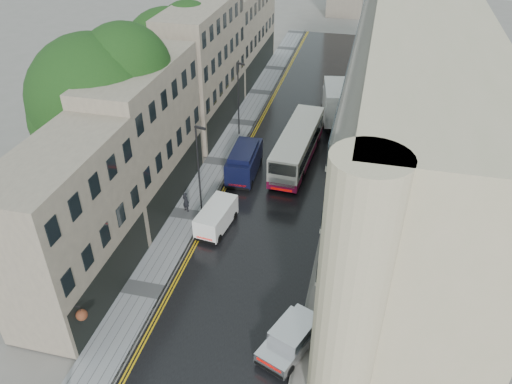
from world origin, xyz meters
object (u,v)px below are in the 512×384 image
at_px(navy_van, 227,171).
at_px(tree_near, 100,121).
at_px(silver_hatchback, 262,348).
at_px(pedestrian, 186,202).
at_px(tree_far, 170,70).
at_px(lamp_post_near, 199,173).
at_px(lamp_post_far, 238,100).
at_px(white_van, 197,226).
at_px(white_lorry, 325,110).
at_px(cream_bus, 276,161).

bearing_deg(navy_van, tree_near, -156.08).
relative_size(silver_hatchback, pedestrian, 2.68).
distance_m(tree_far, lamp_post_near, 15.67).
xyz_separation_m(pedestrian, lamp_post_far, (0.57, 13.62, 2.82)).
bearing_deg(white_van, navy_van, 95.69).
xyz_separation_m(navy_van, lamp_post_far, (-1.50, 9.15, 2.36)).
bearing_deg(tree_far, white_lorry, 13.40).
distance_m(tree_near, white_van, 10.67).
bearing_deg(silver_hatchback, lamp_post_far, 129.82).
distance_m(white_lorry, pedestrian, 19.03).
height_order(white_lorry, silver_hatchback, white_lorry).
bearing_deg(lamp_post_near, silver_hatchback, -44.67).
distance_m(tree_far, navy_van, 13.01).
xyz_separation_m(tree_near, lamp_post_near, (7.72, -0.61, -3.02)).
height_order(tree_near, lamp_post_far, tree_near).
xyz_separation_m(white_lorry, lamp_post_near, (-7.33, -17.12, 1.83)).
bearing_deg(lamp_post_near, white_lorry, 79.76).
relative_size(cream_bus, white_lorry, 1.42).
relative_size(white_lorry, lamp_post_far, 1.08).
xyz_separation_m(silver_hatchback, white_van, (-6.94, 9.30, 0.11)).
relative_size(navy_van, lamp_post_near, 0.72).
distance_m(tree_near, navy_van, 10.89).
xyz_separation_m(cream_bus, white_van, (-3.82, -9.43, -0.59)).
distance_m(tree_far, cream_bus, 14.34).
distance_m(white_van, lamp_post_near, 3.91).
xyz_separation_m(tree_far, silver_hatchback, (14.91, -25.41, -5.37)).
distance_m(tree_near, lamp_post_near, 8.31).
bearing_deg(silver_hatchback, tree_far, 142.38).
distance_m(silver_hatchback, pedestrian, 14.92).
xyz_separation_m(navy_van, pedestrian, (-2.07, -4.47, -0.45)).
relative_size(tree_far, white_lorry, 1.57).
bearing_deg(lamp_post_near, navy_van, 94.10).
distance_m(pedestrian, lamp_post_far, 13.92).
distance_m(tree_near, white_lorry, 22.86).
height_order(navy_van, pedestrian, navy_van).
distance_m(cream_bus, lamp_post_far, 8.90).
height_order(cream_bus, white_van, cream_bus).
distance_m(cream_bus, white_van, 10.19).
bearing_deg(silver_hatchback, pedestrian, 148.27).
distance_m(white_van, pedestrian, 3.32).
xyz_separation_m(cream_bus, pedestrian, (-5.71, -6.70, -0.60)).
bearing_deg(lamp_post_far, navy_van, -60.77).
height_order(tree_far, lamp_post_near, tree_far).
bearing_deg(white_van, silver_hatchback, -46.20).
distance_m(white_lorry, navy_van, 14.09).
relative_size(white_lorry, pedestrian, 4.72).
bearing_deg(silver_hatchback, navy_van, 134.27).
bearing_deg(silver_hatchback, tree_near, 162.77).
bearing_deg(tree_far, white_van, -63.66).
bearing_deg(silver_hatchback, white_lorry, 112.30).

